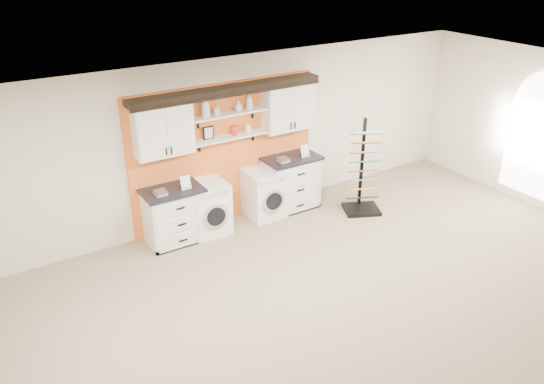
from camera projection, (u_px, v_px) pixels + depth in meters
floor at (379, 346)px, 6.46m from camera, size 10.00×10.00×0.00m
ceiling at (404, 127)px, 5.25m from camera, size 10.00×10.00×0.00m
wall_back at (224, 141)px, 8.91m from camera, size 10.00×0.00×10.00m
accent_panel at (226, 153)px, 8.97m from camera, size 3.40×0.07×2.40m
upper_cabinet_left at (163, 129)px, 8.01m from camera, size 0.90×0.35×0.84m
upper_cabinet_right at (287, 106)px, 9.08m from camera, size 0.90×0.35×0.84m
shelf_lower at (229, 137)px, 8.70m from camera, size 1.32×0.28×0.03m
shelf_upper at (229, 114)px, 8.53m from camera, size 1.32×0.28×0.03m
crown_molding at (227, 89)px, 8.37m from camera, size 3.30×0.41×0.13m
window_arched at (538, 132)px, 9.36m from camera, size 0.06×1.10×2.25m
picture_frame at (209, 133)px, 8.52m from camera, size 0.18×0.02×0.22m
canister_red at (235, 131)px, 8.71m from camera, size 0.11×0.11×0.16m
canister_cream at (248, 129)px, 8.83m from camera, size 0.10×0.10×0.14m
base_cabinet_left at (174, 215)px, 8.51m from camera, size 0.95×0.66×0.93m
base_cabinet_right at (291, 183)px, 9.57m from camera, size 1.01×0.66×0.99m
washer at (207, 208)px, 8.79m from camera, size 0.64×0.71×0.89m
dryer at (264, 193)px, 9.32m from camera, size 0.62×0.71×0.86m
sample_rack at (363, 183)px, 9.43m from camera, size 0.78×0.73×1.70m
soap_bottle_a at (206, 107)px, 8.26m from camera, size 0.17×0.17×0.33m
soap_bottle_b at (217, 110)px, 8.39m from camera, size 0.11×0.11×0.17m
soap_bottle_c at (238, 106)px, 8.57m from camera, size 0.17×0.17×0.17m
soap_bottle_d at (249, 101)px, 8.65m from camera, size 0.15×0.15×0.28m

